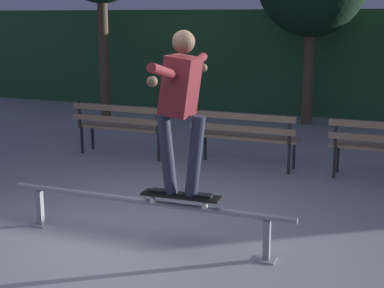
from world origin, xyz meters
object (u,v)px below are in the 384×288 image
Objects in this scene: skateboarder at (181,100)px; park_bench_left_center at (244,133)px; grind_rail at (144,208)px; skateboard at (181,196)px; park_bench_leftmost at (121,123)px.

skateboarder reaches higher than park_bench_left_center.
grind_rail is 1.95× the size of skateboarder.
skateboard is (0.40, -0.00, 0.17)m from grind_rail.
skateboard is at bearing -178.06° from skateboarder.
grind_rail is 0.43m from skateboard.
skateboarder is at bearing -85.10° from park_bench_left_center.
skateboarder reaches higher than park_bench_leftmost.
grind_rail is 1.89× the size of park_bench_leftmost.
grind_rail is 3.62m from park_bench_leftmost.
grind_rail is 1.17m from skateboarder.
park_bench_left_center is at bearing 0.00° from park_bench_leftmost.
skateboard is at bearing -53.17° from park_bench_leftmost.
park_bench_leftmost is 2.04m from park_bench_left_center.
skateboarder is (0.00, 0.00, 0.94)m from skateboard.
skateboard is 0.49× the size of park_bench_left_center.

